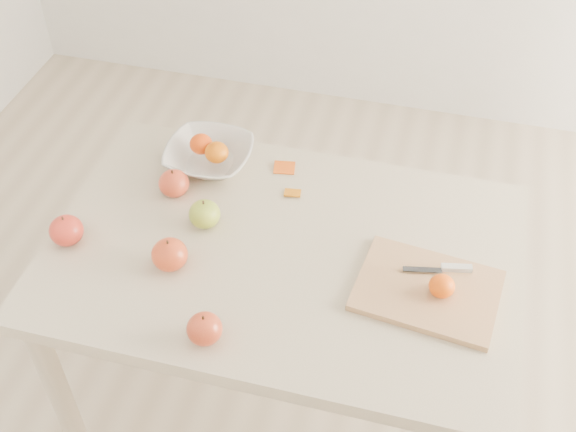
# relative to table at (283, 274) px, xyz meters

# --- Properties ---
(ground) EXTENTS (3.50, 3.50, 0.00)m
(ground) POSITION_rel_table_xyz_m (0.00, 0.00, -0.65)
(ground) COLOR #C6B293
(ground) RESTS_ON ground
(table) EXTENTS (1.20, 0.80, 0.75)m
(table) POSITION_rel_table_xyz_m (0.00, 0.00, 0.00)
(table) COLOR beige
(table) RESTS_ON ground
(cutting_board) EXTENTS (0.36, 0.28, 0.02)m
(cutting_board) POSITION_rel_table_xyz_m (0.37, -0.05, 0.11)
(cutting_board) COLOR tan
(cutting_board) RESTS_ON table
(board_tangerine) EXTENTS (0.06, 0.06, 0.05)m
(board_tangerine) POSITION_rel_table_xyz_m (0.40, -0.06, 0.14)
(board_tangerine) COLOR #E63C08
(board_tangerine) RESTS_ON cutting_board
(fruit_bowl) EXTENTS (0.24, 0.24, 0.06)m
(fruit_bowl) POSITION_rel_table_xyz_m (-0.29, 0.27, 0.13)
(fruit_bowl) COLOR silver
(fruit_bowl) RESTS_ON table
(bowl_tangerine_near) EXTENTS (0.07, 0.07, 0.06)m
(bowl_tangerine_near) POSITION_rel_table_xyz_m (-0.32, 0.28, 0.16)
(bowl_tangerine_near) COLOR #E04207
(bowl_tangerine_near) RESTS_ON fruit_bowl
(bowl_tangerine_far) EXTENTS (0.07, 0.07, 0.06)m
(bowl_tangerine_far) POSITION_rel_table_xyz_m (-0.26, 0.25, 0.16)
(bowl_tangerine_far) COLOR #CE6307
(bowl_tangerine_far) RESTS_ON fruit_bowl
(orange_peel_a) EXTENTS (0.07, 0.05, 0.01)m
(orange_peel_a) POSITION_rel_table_xyz_m (-0.08, 0.30, 0.10)
(orange_peel_a) COLOR #D4500E
(orange_peel_a) RESTS_ON table
(orange_peel_b) EXTENTS (0.05, 0.04, 0.01)m
(orange_peel_b) POSITION_rel_table_xyz_m (-0.03, 0.21, 0.10)
(orange_peel_b) COLOR #C36A0D
(orange_peel_b) RESTS_ON table
(paring_knife) EXTENTS (0.17, 0.06, 0.01)m
(paring_knife) POSITION_rel_table_xyz_m (0.42, 0.02, 0.12)
(paring_knife) COLOR silver
(paring_knife) RESTS_ON cutting_board
(apple_green) EXTENTS (0.08, 0.08, 0.07)m
(apple_green) POSITION_rel_table_xyz_m (-0.22, 0.03, 0.14)
(apple_green) COLOR olive
(apple_green) RESTS_ON table
(apple_red_b) EXTENTS (0.09, 0.09, 0.08)m
(apple_red_b) POSITION_rel_table_xyz_m (-0.25, -0.13, 0.14)
(apple_red_b) COLOR maroon
(apple_red_b) RESTS_ON table
(apple_red_a) EXTENTS (0.08, 0.08, 0.08)m
(apple_red_a) POSITION_rel_table_xyz_m (-0.34, 0.13, 0.14)
(apple_red_a) COLOR #A8141A
(apple_red_a) RESTS_ON table
(apple_red_d) EXTENTS (0.09, 0.09, 0.08)m
(apple_red_d) POSITION_rel_table_xyz_m (-0.54, -0.11, 0.14)
(apple_red_d) COLOR maroon
(apple_red_d) RESTS_ON table
(apple_red_c) EXTENTS (0.08, 0.08, 0.07)m
(apple_red_c) POSITION_rel_table_xyz_m (-0.10, -0.31, 0.14)
(apple_red_c) COLOR maroon
(apple_red_c) RESTS_ON table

